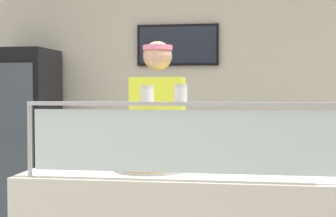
{
  "coord_description": "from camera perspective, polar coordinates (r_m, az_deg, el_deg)",
  "views": [
    {
      "loc": [
        1.22,
        -2.46,
        1.41
      ],
      "look_at": [
        0.78,
        0.44,
        1.3
      ],
      "focal_mm": 54.02,
      "sensor_mm": 36.0,
      "label": 1
    }
  ],
  "objects": [
    {
      "name": "sneeze_guard",
      "position": [
        2.55,
        1.7,
        -2.44
      ],
      "size": [
        1.66,
        0.06,
        0.4
      ],
      "color": "#B2B5BC",
      "rests_on": "serving_counter"
    },
    {
      "name": "pizza_tray",
      "position": [
        2.9,
        -1.99,
        -6.66
      ],
      "size": [
        0.41,
        0.41,
        0.04
      ],
      "color": "#9EA0A8",
      "rests_on": "serving_counter"
    },
    {
      "name": "pizza_server",
      "position": [
        2.88,
        -2.3,
        -6.28
      ],
      "size": [
        0.08,
        0.28,
        0.01
      ],
      "primitive_type": "cube",
      "rotation": [
        0.0,
        0.0,
        0.02
      ],
      "color": "#ADAFB7",
      "rests_on": "pizza_tray"
    },
    {
      "name": "pepper_flake_shaker",
      "position": [
        2.54,
        1.44,
        1.64
      ],
      "size": [
        0.07,
        0.07,
        0.09
      ],
      "color": "white",
      "rests_on": "sneeze_guard"
    },
    {
      "name": "shop_rear_unit",
      "position": [
        4.99,
        5.05,
        1.48
      ],
      "size": [
        6.23,
        0.13,
        2.7
      ],
      "color": "beige",
      "rests_on": "ground"
    },
    {
      "name": "drink_fridge",
      "position": [
        5.03,
        -16.3,
        -3.82
      ],
      "size": [
        0.62,
        0.61,
        1.79
      ],
      "color": "black",
      "rests_on": "ground"
    },
    {
      "name": "parmesan_shaker",
      "position": [
        2.57,
        -2.38,
        1.57
      ],
      "size": [
        0.07,
        0.07,
        0.08
      ],
      "color": "white",
      "rests_on": "sneeze_guard"
    },
    {
      "name": "worker_figure",
      "position": [
        3.66,
        -1.12,
        -4.23
      ],
      "size": [
        0.41,
        0.5,
        1.76
      ],
      "color": "#23232D",
      "rests_on": "ground"
    }
  ]
}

